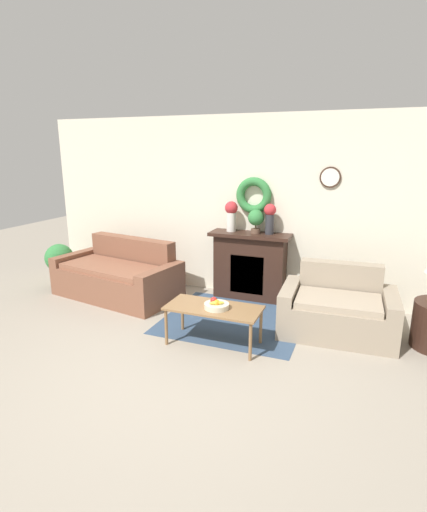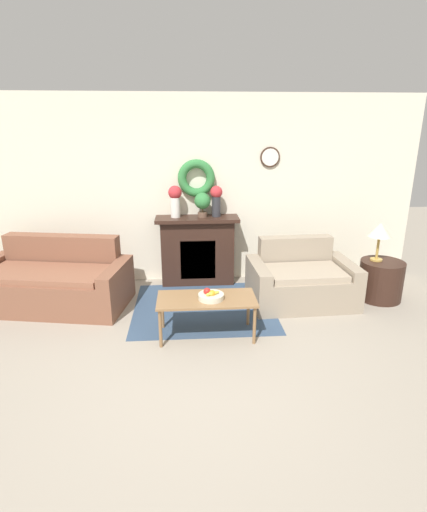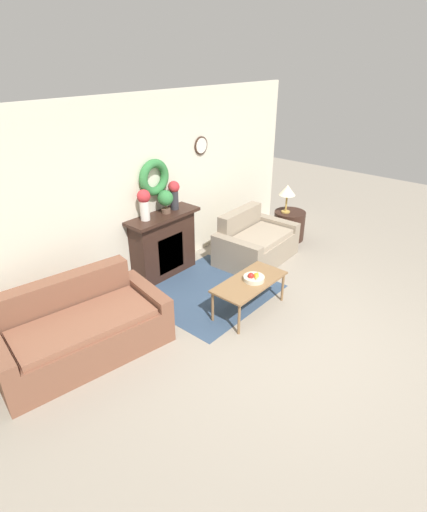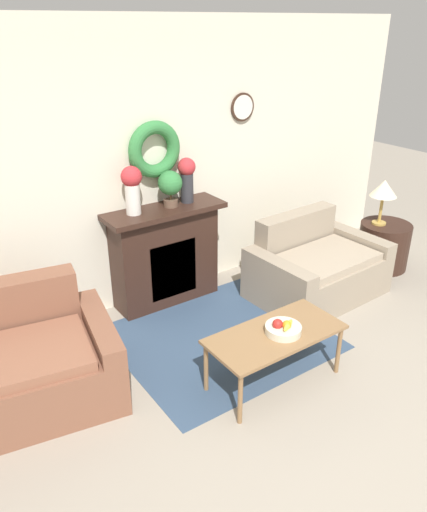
{
  "view_description": "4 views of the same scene",
  "coord_description": "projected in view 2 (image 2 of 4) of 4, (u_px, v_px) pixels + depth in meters",
  "views": [
    {
      "loc": [
        1.72,
        -2.99,
        2.18
      ],
      "look_at": [
        -0.05,
        1.55,
        0.89
      ],
      "focal_mm": 28.0,
      "sensor_mm": 36.0,
      "label": 1
    },
    {
      "loc": [
        -0.03,
        -3.05,
        2.26
      ],
      "look_at": [
        0.31,
        1.67,
        0.71
      ],
      "focal_mm": 28.0,
      "sensor_mm": 36.0,
      "label": 2
    },
    {
      "loc": [
        -3.57,
        -1.64,
        3.15
      ],
      "look_at": [
        0.1,
        1.53,
        0.68
      ],
      "focal_mm": 28.0,
      "sensor_mm": 36.0,
      "label": 3
    },
    {
      "loc": [
        -2.04,
        -1.39,
        2.63
      ],
      "look_at": [
        0.05,
        1.61,
        0.9
      ],
      "focal_mm": 35.0,
      "sensor_mm": 36.0,
      "label": 4
    }
  ],
  "objects": [
    {
      "name": "ground_plane",
      "position": [
        192.0,
        389.0,
        3.59
      ],
      "size": [
        16.0,
        16.0,
        0.0
      ],
      "primitive_type": "plane",
      "color": "gray"
    },
    {
      "name": "floor_rug",
      "position": [
        204.0,
        307.0,
        5.21
      ],
      "size": [
        1.8,
        1.61,
        0.01
      ],
      "color": "#334760",
      "rests_on": "ground_plane"
    },
    {
      "name": "wall_back",
      "position": [
        187.0,
        191.0,
        5.81
      ],
      "size": [
        6.8,
        0.19,
        2.7
      ],
      "color": "beige",
      "rests_on": "ground_plane"
    },
    {
      "name": "fireplace",
      "position": [
        198.0,
        250.0,
        5.89
      ],
      "size": [
        1.19,
        0.41,
        1.01
      ],
      "color": "#331E16",
      "rests_on": "ground_plane"
    },
    {
      "name": "couch_left",
      "position": [
        54.0,
        282.0,
        5.22
      ],
      "size": [
        2.04,
        1.27,
        0.86
      ],
      "rotation": [
        0.0,
        0.0,
        -0.17
      ],
      "color": "brown",
      "rests_on": "ground_plane"
    },
    {
      "name": "loveseat_right",
      "position": [
        301.0,
        281.0,
        5.32
      ],
      "size": [
        1.38,
        0.95,
        0.81
      ],
      "rotation": [
        0.0,
        0.0,
        0.04
      ],
      "color": "gray",
      "rests_on": "ground_plane"
    },
    {
      "name": "coffee_table",
      "position": [
        207.0,
        302.0,
        4.39
      ],
      "size": [
        1.09,
        0.51,
        0.46
      ],
      "color": "olive",
      "rests_on": "ground_plane"
    },
    {
      "name": "fruit_bowl",
      "position": [
        211.0,
        296.0,
        4.34
      ],
      "size": [
        0.28,
        0.28,
        0.12
      ],
      "color": "beige",
      "rests_on": "coffee_table"
    },
    {
      "name": "side_table_by_loveseat",
      "position": [
        381.0,
        280.0,
        5.4
      ],
      "size": [
        0.57,
        0.57,
        0.54
      ],
      "color": "#331E16",
      "rests_on": "ground_plane"
    },
    {
      "name": "table_lamp",
      "position": [
        380.0,
        231.0,
        5.24
      ],
      "size": [
        0.3,
        0.3,
        0.51
      ],
      "color": "#B28E42",
      "rests_on": "side_table_by_loveseat"
    },
    {
      "name": "vase_on_mantel_left",
      "position": [
        175.0,
        199.0,
        5.64
      ],
      "size": [
        0.19,
        0.19,
        0.45
      ],
      "color": "silver",
      "rests_on": "fireplace"
    },
    {
      "name": "vase_on_mantel_right",
      "position": [
        216.0,
        199.0,
        5.68
      ],
      "size": [
        0.17,
        0.17,
        0.44
      ],
      "color": "#2D2D33",
      "rests_on": "fireplace"
    },
    {
      "name": "potted_plant_on_mantel",
      "position": [
        202.0,
        202.0,
        5.66
      ],
      "size": [
        0.23,
        0.23,
        0.35
      ],
      "color": "brown",
      "rests_on": "fireplace"
    }
  ]
}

